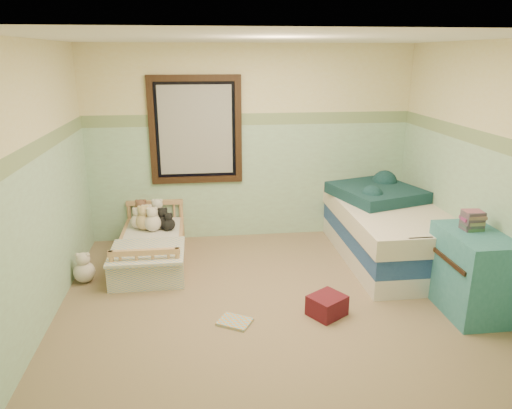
{
  "coord_description": "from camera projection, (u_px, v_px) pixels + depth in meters",
  "views": [
    {
      "loc": [
        -0.67,
        -4.25,
        2.37
      ],
      "look_at": [
        -0.11,
        0.35,
        0.89
      ],
      "focal_mm": 33.24,
      "sensor_mm": 36.0,
      "label": 1
    }
  ],
  "objects": [
    {
      "name": "floor",
      "position": [
        270.0,
        299.0,
        4.82
      ],
      "size": [
        4.2,
        3.6,
        0.02
      ],
      "primitive_type": "cube",
      "color": "#74634E",
      "rests_on": "ground"
    },
    {
      "name": "ceiling",
      "position": [
        273.0,
        37.0,
        4.06
      ],
      "size": [
        4.2,
        3.6,
        0.02
      ],
      "primitive_type": "cube",
      "color": "white",
      "rests_on": "wall_back"
    },
    {
      "name": "wall_back",
      "position": [
        251.0,
        144.0,
        6.14
      ],
      "size": [
        4.2,
        0.04,
        2.5
      ],
      "primitive_type": "cube",
      "color": "beige",
      "rests_on": "floor"
    },
    {
      "name": "wall_front",
      "position": [
        319.0,
        257.0,
        2.74
      ],
      "size": [
        4.2,
        0.04,
        2.5
      ],
      "primitive_type": "cube",
      "color": "beige",
      "rests_on": "floor"
    },
    {
      "name": "wall_left",
      "position": [
        38.0,
        186.0,
        4.2
      ],
      "size": [
        0.04,
        3.6,
        2.5
      ],
      "primitive_type": "cube",
      "color": "beige",
      "rests_on": "floor"
    },
    {
      "name": "wall_right",
      "position": [
        481.0,
        173.0,
        4.68
      ],
      "size": [
        0.04,
        3.6,
        2.5
      ],
      "primitive_type": "cube",
      "color": "beige",
      "rests_on": "floor"
    },
    {
      "name": "wainscot_mint",
      "position": [
        251.0,
        182.0,
        6.28
      ],
      "size": [
        4.2,
        0.01,
        1.5
      ],
      "primitive_type": "cube",
      "color": "#8FB191",
      "rests_on": "floor"
    },
    {
      "name": "border_strip",
      "position": [
        251.0,
        119.0,
        6.03
      ],
      "size": [
        4.2,
        0.01,
        0.15
      ],
      "primitive_type": "cube",
      "color": "#36663E",
      "rests_on": "wall_back"
    },
    {
      "name": "window_frame",
      "position": [
        196.0,
        130.0,
        5.96
      ],
      "size": [
        1.16,
        0.06,
        1.36
      ],
      "primitive_type": "cube",
      "color": "black",
      "rests_on": "wall_back"
    },
    {
      "name": "window_blinds",
      "position": [
        196.0,
        130.0,
        5.97
      ],
      "size": [
        0.92,
        0.01,
        1.12
      ],
      "primitive_type": "cube",
      "color": "#AEAFA7",
      "rests_on": "window_frame"
    },
    {
      "name": "toddler_bed_frame",
      "position": [
        152.0,
        254.0,
        5.64
      ],
      "size": [
        0.73,
        1.46,
        0.19
      ],
      "primitive_type": "cube",
      "color": "tan",
      "rests_on": "floor"
    },
    {
      "name": "toddler_mattress",
      "position": [
        151.0,
        242.0,
        5.59
      ],
      "size": [
        0.67,
        1.4,
        0.12
      ],
      "primitive_type": "cube",
      "color": "silver",
      "rests_on": "toddler_bed_frame"
    },
    {
      "name": "patchwork_quilt",
      "position": [
        147.0,
        252.0,
        5.14
      ],
      "size": [
        0.79,
        0.73,
        0.03
      ],
      "primitive_type": "cube",
      "color": "#7DA2C9",
      "rests_on": "toddler_mattress"
    },
    {
      "name": "plush_bed_brown",
      "position": [
        142.0,
        215.0,
        6.0
      ],
      "size": [
        0.22,
        0.22,
        0.22
      ],
      "primitive_type": "sphere",
      "color": "brown",
      "rests_on": "toddler_mattress"
    },
    {
      "name": "plush_bed_white",
      "position": [
        158.0,
        215.0,
        6.02
      ],
      "size": [
        0.22,
        0.22,
        0.22
      ],
      "primitive_type": "sphere",
      "color": "silver",
      "rests_on": "toddler_mattress"
    },
    {
      "name": "plush_bed_tan",
      "position": [
        144.0,
        221.0,
        5.79
      ],
      "size": [
        0.21,
        0.21,
        0.21
      ],
      "primitive_type": "sphere",
      "color": "tan",
      "rests_on": "toddler_mattress"
    },
    {
      "name": "plush_bed_dark",
      "position": [
        163.0,
        222.0,
        5.82
      ],
      "size": [
        0.18,
        0.18,
        0.18
      ],
      "primitive_type": "sphere",
      "color": "black",
      "rests_on": "toddler_mattress"
    },
    {
      "name": "plush_floor_cream",
      "position": [
        84.0,
        272.0,
        5.13
      ],
      "size": [
        0.23,
        0.23,
        0.23
      ],
      "primitive_type": "sphere",
      "color": "beige",
      "rests_on": "floor"
    },
    {
      "name": "plush_floor_tan",
      "position": [
        133.0,
        263.0,
        5.35
      ],
      "size": [
        0.22,
        0.22,
        0.22
      ],
      "primitive_type": "sphere",
      "color": "tan",
      "rests_on": "floor"
    },
    {
      "name": "twin_bed_frame",
      "position": [
        385.0,
        248.0,
        5.79
      ],
      "size": [
        1.07,
        2.14,
        0.22
      ],
      "primitive_type": "cube",
      "color": "white",
      "rests_on": "floor"
    },
    {
      "name": "twin_boxspring",
      "position": [
        387.0,
        231.0,
        5.72
      ],
      "size": [
        1.07,
        2.14,
        0.22
      ],
      "primitive_type": "cube",
      "color": "navy",
      "rests_on": "twin_bed_frame"
    },
    {
      "name": "twin_mattress",
      "position": [
        388.0,
        214.0,
        5.65
      ],
      "size": [
        1.11,
        2.18,
        0.22
      ],
      "primitive_type": "cube",
      "color": "silver",
      "rests_on": "twin_boxspring"
    },
    {
      "name": "teal_blanket",
      "position": [
        376.0,
        192.0,
        5.88
      ],
      "size": [
        1.15,
        1.19,
        0.14
      ],
      "primitive_type": "cube",
      "rotation": [
        0.0,
        0.0,
        0.3
      ],
      "color": "black",
      "rests_on": "twin_mattress"
    },
    {
      "name": "dresser",
      "position": [
        471.0,
        273.0,
        4.47
      ],
      "size": [
        0.5,
        0.8,
        0.8
      ],
      "primitive_type": "cube",
      "color": "#2A6F79",
      "rests_on": "floor"
    },
    {
      "name": "book_stack",
      "position": [
        472.0,
        221.0,
        4.41
      ],
      "size": [
        0.19,
        0.15,
        0.18
      ],
      "primitive_type": "cube",
      "rotation": [
        0.0,
        0.0,
        0.06
      ],
      "color": "brown",
      "rests_on": "dresser"
    },
    {
      "name": "red_pillow",
      "position": [
        327.0,
        305.0,
        4.48
      ],
      "size": [
        0.41,
        0.4,
        0.2
      ],
      "primitive_type": "cube",
      "rotation": [
        0.0,
        0.0,
        0.58
      ],
      "color": "maroon",
      "rests_on": "floor"
    },
    {
      "name": "floor_book",
      "position": [
        235.0,
        322.0,
        4.36
      ],
      "size": [
        0.36,
        0.34,
        0.03
      ],
      "primitive_type": "cube",
      "rotation": [
        0.0,
        0.0,
        -0.52
      ],
      "color": "orange",
      "rests_on": "floor"
    },
    {
      "name": "extra_plush_0",
      "position": [
        147.0,
        220.0,
        5.87
      ],
      "size": [
        0.2,
        0.2,
        0.2
      ],
      "primitive_type": "sphere",
      "color": "beige",
      "rests_on": "toddler_mattress"
    },
    {
      "name": "extra_plush_1",
      "position": [
        138.0,
        221.0,
        5.84
      ],
      "size": [
        0.18,
        0.18,
        0.18
      ],
      "primitive_type": "sphere",
      "color": "beige",
      "rests_on": "toddler_mattress"
    },
    {
      "name": "extra_plush_2",
      "position": [
        153.0,
        223.0,
        5.75
      ],
      "size": [
        0.21,
        0.21,
        0.21
      ],
      "primitive_type": "sphere",
      "color": "beige",
      "rests_on": "toddler_mattress"
    },
    {
      "name": "extra_plush_3",
      "position": [
        169.0,
        224.0,
        5.78
      ],
      "size": [
        0.15,
        0.15,
        0.15
      ],
      "primitive_type": "sphere",
      "color": "black",
      "rests_on": "toddler_mattress"
    }
  ]
}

